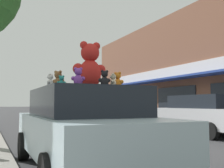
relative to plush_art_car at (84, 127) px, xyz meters
The scene contains 14 objects.
ground_plane 3.36m from the plush_art_car, ahead, with size 260.00×260.00×0.00m, color #333335.
plush_art_car is the anchor object (origin of this frame).
teddy_bear_giant 1.22m from the plush_art_car, 36.46° to the left, with size 0.70×0.43×0.96m.
teddy_bear_pink 1.19m from the plush_art_car, 38.98° to the left, with size 0.15×0.18×0.24m.
teddy_bear_teal 0.96m from the plush_art_car, 169.84° to the left, with size 0.18×0.11×0.25m.
teddy_bear_brown 1.12m from the plush_art_car, 129.29° to the left, with size 0.26×0.27×0.39m.
teddy_bear_black 1.04m from the plush_art_car, 63.76° to the right, with size 0.24×0.15×0.32m.
teddy_bear_blue 1.20m from the plush_art_car, 67.59° to the left, with size 0.21×0.27×0.36m.
teddy_bear_cream 1.06m from the plush_art_car, 43.51° to the right, with size 0.16×0.21×0.28m.
teddy_bear_orange 1.16m from the plush_art_car, ahead, with size 0.22×0.26×0.36m.
teddy_bear_white 1.09m from the plush_art_car, 163.18° to the left, with size 0.17×0.21×0.28m.
teddy_bear_purple 1.10m from the plush_art_car, 117.77° to the right, with size 0.25×0.17×0.33m.
parked_car_far_center 7.38m from the plush_art_car, 29.38° to the left, with size 2.17×4.12×1.61m.
parked_car_far_right 12.47m from the plush_art_car, 58.94° to the left, with size 2.19×4.44×1.53m.
Camera 1 is at (-4.96, -5.73, 1.25)m, focal length 45.00 mm.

